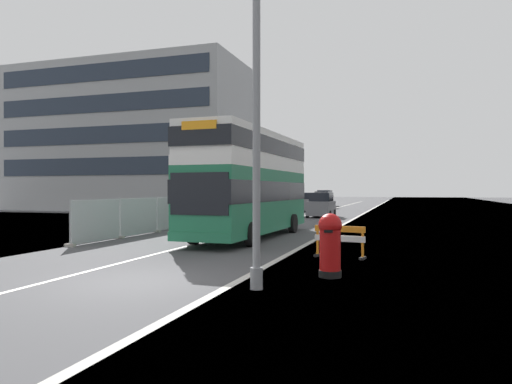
# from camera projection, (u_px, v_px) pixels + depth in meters

# --- Properties ---
(ground) EXTENTS (140.00, 280.00, 0.10)m
(ground) POSITION_uv_depth(u_px,v_px,m) (160.00, 284.00, 11.62)
(ground) COLOR #424244
(double_decker_bus) EXTENTS (3.05, 11.18, 4.97)m
(double_decker_bus) POSITION_uv_depth(u_px,v_px,m) (251.00, 182.00, 22.45)
(double_decker_bus) COLOR #1E6B47
(double_decker_bus) RESTS_ON ground
(lamppost_foreground) EXTENTS (0.29, 0.70, 9.12)m
(lamppost_foreground) POSITION_uv_depth(u_px,v_px,m) (256.00, 101.00, 10.78)
(lamppost_foreground) COLOR gray
(lamppost_foreground) RESTS_ON ground
(red_pillar_postbox) EXTENTS (0.62, 0.62, 1.67)m
(red_pillar_postbox) POSITION_uv_depth(u_px,v_px,m) (330.00, 242.00, 12.30)
(red_pillar_postbox) COLOR black
(red_pillar_postbox) RESTS_ON ground
(roadworks_barrier) EXTENTS (1.76, 0.73, 1.07)m
(roadworks_barrier) POSITION_uv_depth(u_px,v_px,m) (340.00, 238.00, 15.77)
(roadworks_barrier) COLOR orange
(roadworks_barrier) RESTS_ON ground
(construction_site_fence) EXTENTS (0.44, 27.40, 1.91)m
(construction_site_fence) POSITION_uv_depth(u_px,v_px,m) (208.00, 210.00, 31.72)
(construction_site_fence) COLOR #A8AAAD
(construction_site_fence) RESTS_ON ground
(car_oncoming_near) EXTENTS (2.02, 3.94, 2.05)m
(car_oncoming_near) POSITION_uv_depth(u_px,v_px,m) (321.00, 206.00, 39.12)
(car_oncoming_near) COLOR slate
(car_oncoming_near) RESTS_ON ground
(car_receding_mid) EXTENTS (1.94, 3.82, 1.98)m
(car_receding_mid) POSITION_uv_depth(u_px,v_px,m) (306.00, 203.00, 49.15)
(car_receding_mid) COLOR slate
(car_receding_mid) RESTS_ON ground
(car_receding_far) EXTENTS (1.98, 3.80, 2.06)m
(car_receding_far) POSITION_uv_depth(u_px,v_px,m) (323.00, 200.00, 58.25)
(car_receding_far) COLOR black
(car_receding_far) RESTS_ON ground
(car_far_side) EXTENTS (2.06, 4.51, 2.21)m
(car_far_side) POSITION_uv_depth(u_px,v_px,m) (325.00, 199.00, 65.38)
(car_far_side) COLOR silver
(car_far_side) RESTS_ON ground
(bare_tree_far_verge_near) EXTENTS (2.91, 2.47, 4.55)m
(bare_tree_far_verge_near) POSITION_uv_depth(u_px,v_px,m) (213.00, 192.00, 54.50)
(bare_tree_far_verge_near) COLOR #4C3D2D
(bare_tree_far_verge_near) RESTS_ON ground
(bare_tree_far_verge_mid) EXTENTS (2.54, 2.96, 4.27)m
(bare_tree_far_verge_mid) POSITION_uv_depth(u_px,v_px,m) (253.00, 191.00, 57.38)
(bare_tree_far_verge_mid) COLOR #4C3D2D
(bare_tree_far_verge_mid) RESTS_ON ground
(backdrop_office_block) EXTENTS (26.34, 12.29, 16.16)m
(backdrop_office_block) POSITION_uv_depth(u_px,v_px,m) (132.00, 139.00, 54.12)
(backdrop_office_block) COLOR #9EA0A3
(backdrop_office_block) RESTS_ON ground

